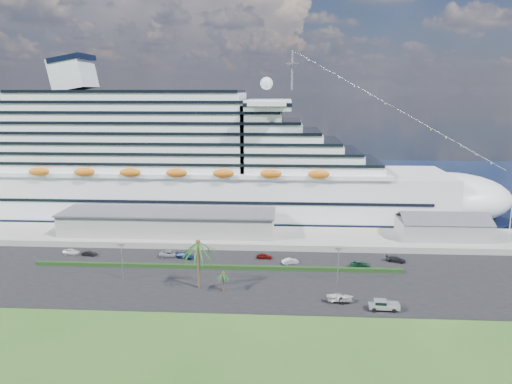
# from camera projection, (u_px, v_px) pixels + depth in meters

# --- Properties ---
(ground) EXTENTS (420.00, 420.00, 0.00)m
(ground) POSITION_uv_depth(u_px,v_px,m) (244.00, 297.00, 102.81)
(ground) COLOR #28521B
(ground) RESTS_ON ground
(asphalt_lot) EXTENTS (140.00, 38.00, 0.12)m
(asphalt_lot) POSITION_uv_depth(u_px,v_px,m) (248.00, 277.00, 113.56)
(asphalt_lot) COLOR black
(asphalt_lot) RESTS_ON ground
(wharf) EXTENTS (240.00, 20.00, 1.80)m
(wharf) POSITION_uv_depth(u_px,v_px,m) (256.00, 237.00, 141.75)
(wharf) COLOR gray
(wharf) RESTS_ON ground
(water) EXTENTS (420.00, 160.00, 0.02)m
(water) POSITION_uv_depth(u_px,v_px,m) (267.00, 183.00, 229.95)
(water) COLOR black
(water) RESTS_ON ground
(cruise_ship) EXTENTS (191.00, 38.00, 54.00)m
(cruise_ship) POSITION_uv_depth(u_px,v_px,m) (194.00, 169.00, 163.33)
(cruise_ship) COLOR silver
(cruise_ship) RESTS_ON ground
(terminal_building) EXTENTS (61.00, 15.00, 6.30)m
(terminal_building) POSITION_uv_depth(u_px,v_px,m) (168.00, 222.00, 142.40)
(terminal_building) COLOR gray
(terminal_building) RESTS_ON wharf
(port_shed) EXTENTS (24.00, 12.31, 7.37)m
(port_shed) POSITION_uv_depth(u_px,v_px,m) (443.00, 228.00, 137.99)
(port_shed) COLOR gray
(port_shed) RESTS_ON wharf
(flagpole) EXTENTS (1.08, 0.16, 12.00)m
(flagpole) POSITION_uv_depth(u_px,v_px,m) (511.00, 216.00, 136.16)
(flagpole) COLOR silver
(flagpole) RESTS_ON wharf
(hedge) EXTENTS (88.00, 1.10, 0.90)m
(hedge) POSITION_uv_depth(u_px,v_px,m) (216.00, 267.00, 118.82)
(hedge) COLOR black
(hedge) RESTS_ON asphalt_lot
(lamp_post_left) EXTENTS (1.60, 0.35, 8.27)m
(lamp_post_left) POSITION_uv_depth(u_px,v_px,m) (122.00, 257.00, 111.22)
(lamp_post_left) COLOR gray
(lamp_post_left) RESTS_ON asphalt_lot
(lamp_post_right) EXTENTS (1.60, 0.35, 8.27)m
(lamp_post_right) POSITION_uv_depth(u_px,v_px,m) (338.00, 261.00, 108.39)
(lamp_post_right) COLOR gray
(lamp_post_right) RESTS_ON asphalt_lot
(palm_tall) EXTENTS (8.82, 8.82, 11.13)m
(palm_tall) POSITION_uv_depth(u_px,v_px,m) (198.00, 248.00, 105.47)
(palm_tall) COLOR #47301E
(palm_tall) RESTS_ON ground
(palm_short) EXTENTS (3.53, 3.53, 4.56)m
(palm_short) POSITION_uv_depth(u_px,v_px,m) (223.00, 275.00, 104.79)
(palm_short) COLOR #47301E
(palm_short) RESTS_ON ground
(parked_car_0) EXTENTS (4.61, 2.42, 1.49)m
(parked_car_0) POSITION_uv_depth(u_px,v_px,m) (71.00, 252.00, 129.09)
(parked_car_0) COLOR silver
(parked_car_0) RESTS_ON asphalt_lot
(parked_car_1) EXTENTS (3.90, 1.76, 1.24)m
(parked_car_1) POSITION_uv_depth(u_px,v_px,m) (89.00, 253.00, 128.03)
(parked_car_1) COLOR black
(parked_car_1) RESTS_ON asphalt_lot
(parked_car_2) EXTENTS (5.83, 3.13, 1.55)m
(parked_car_2) POSITION_uv_depth(u_px,v_px,m) (170.00, 254.00, 127.20)
(parked_car_2) COLOR #A2A5AB
(parked_car_2) RESTS_ON asphalt_lot
(parked_car_3) EXTENTS (5.60, 3.63, 1.51)m
(parked_car_3) POSITION_uv_depth(u_px,v_px,m) (185.00, 255.00, 126.05)
(parked_car_3) COLOR #16244D
(parked_car_3) RESTS_ON asphalt_lot
(parked_car_4) EXTENTS (3.97, 1.67, 1.34)m
(parked_car_4) POSITION_uv_depth(u_px,v_px,m) (264.00, 256.00, 125.93)
(parked_car_4) COLOR #630F0D
(parked_car_4) RESTS_ON asphalt_lot
(parked_car_5) EXTENTS (4.36, 2.87, 1.36)m
(parked_car_5) POSITION_uv_depth(u_px,v_px,m) (290.00, 261.00, 122.09)
(parked_car_5) COLOR silver
(parked_car_5) RESTS_ON asphalt_lot
(parked_car_6) EXTENTS (5.00, 2.66, 1.34)m
(parked_car_6) POSITION_uv_depth(u_px,v_px,m) (360.00, 265.00, 119.68)
(parked_car_6) COLOR #0E381E
(parked_car_6) RESTS_ON asphalt_lot
(parked_car_7) EXTENTS (5.18, 3.65, 1.39)m
(parked_car_7) POSITION_uv_depth(u_px,v_px,m) (396.00, 259.00, 123.45)
(parked_car_7) COLOR black
(parked_car_7) RESTS_ON asphalt_lot
(pickup_truck) EXTENTS (5.94, 2.38, 2.07)m
(pickup_truck) POSITION_uv_depth(u_px,v_px,m) (383.00, 305.00, 96.18)
(pickup_truck) COLOR black
(pickup_truck) RESTS_ON asphalt_lot
(boat_trailer) EXTENTS (6.12, 3.94, 1.76)m
(boat_trailer) POSITION_uv_depth(u_px,v_px,m) (340.00, 297.00, 99.66)
(boat_trailer) COLOR gray
(boat_trailer) RESTS_ON asphalt_lot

